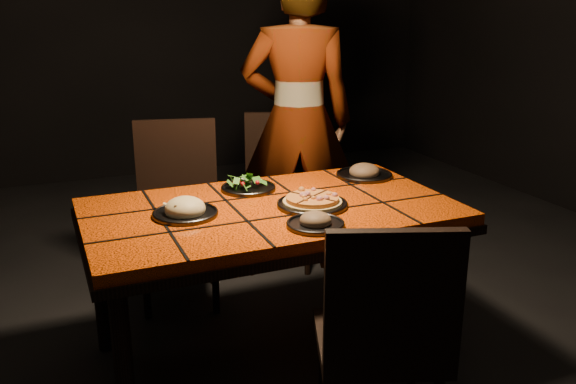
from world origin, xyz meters
name	(u,v)px	position (x,y,z in m)	size (l,w,h in m)	color
room_shell	(269,30)	(0.00, 0.00, 1.50)	(6.04, 7.04, 3.08)	black
dining_table	(271,223)	(0.00, 0.00, 0.67)	(1.62, 0.92, 0.75)	#FD5108
chair_near	(384,333)	(0.08, -0.83, 0.55)	(0.56, 0.56, 0.96)	black
chair_far_left	(178,199)	(-0.24, 0.82, 0.57)	(0.54, 0.54, 0.99)	black
chair_far_right	(279,179)	(0.47, 1.07, 0.54)	(0.55, 0.55, 0.94)	black
diner	(298,121)	(0.54, 0.94, 0.93)	(0.68, 0.44, 1.85)	brown
plate_pizza	(312,202)	(0.17, -0.08, 0.77)	(0.36, 0.36, 0.04)	#353439
plate_pasta	(185,210)	(-0.38, 0.02, 0.77)	(0.28, 0.28, 0.09)	#353439
plate_salad	(248,185)	(-0.01, 0.27, 0.78)	(0.26, 0.26, 0.07)	#353439
plate_mushroom_a	(315,221)	(0.07, -0.31, 0.77)	(0.24, 0.24, 0.08)	#353439
plate_mushroom_b	(364,172)	(0.62, 0.26, 0.77)	(0.29, 0.29, 0.09)	#353439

